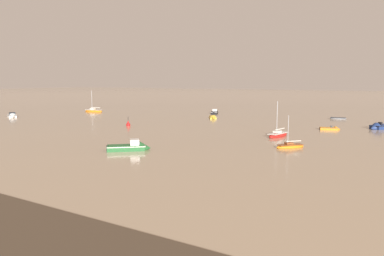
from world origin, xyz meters
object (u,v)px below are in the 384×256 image
Objects in this scene: motorboat_moored_0 at (12,116)px; sailboat_moored_2 at (290,146)px; motorboat_moored_1 at (332,129)px; motorboat_moored_2 at (380,127)px; sailboat_moored_0 at (94,111)px; motorboat_moored_3 at (215,112)px; motorboat_moored_5 at (213,118)px; motorboat_moored_4 at (133,148)px; sailboat_moored_1 at (278,135)px; rowboat_moored_0 at (338,119)px; channel_buoy at (128,124)px.

sailboat_moored_2 is at bearing 22.19° from motorboat_moored_0.
motorboat_moored_2 reaches higher than motorboat_moored_1.
motorboat_moored_0 is at bearing 67.63° from sailboat_moored_0.
motorboat_moored_0 is (-5.69, -25.26, 0.01)m from sailboat_moored_0.
motorboat_moored_5 is at bearing -176.59° from motorboat_moored_3.
motorboat_moored_5 is at bearing -95.61° from sailboat_moored_2.
motorboat_moored_1 is 0.70× the size of motorboat_moored_4.
sailboat_moored_0 is 85.08m from motorboat_moored_2.
sailboat_moored_1 reaches higher than motorboat_moored_2.
sailboat_moored_1 is 39.00m from rowboat_moored_0.
motorboat_moored_2 is at bearing -130.55° from motorboat_moored_3.
motorboat_moored_4 is 30.38m from channel_buoy.
sailboat_moored_0 reaches higher than sailboat_moored_2.
sailboat_moored_2 reaches higher than motorboat_moored_5.
sailboat_moored_0 is 1.24× the size of motorboat_moored_0.
sailboat_moored_2 reaches higher than motorboat_moored_0.
channel_buoy reaches higher than motorboat_moored_5.
sailboat_moored_1 is 1.57× the size of rowboat_moored_0.
sailboat_moored_2 is at bearing 147.49° from sailboat_moored_0.
rowboat_moored_0 is at bearing -136.60° from sailboat_moored_2.
sailboat_moored_0 is 1.52× the size of motorboat_moored_5.
motorboat_moored_0 reaches higher than motorboat_moored_5.
motorboat_moored_4 is 23.86m from sailboat_moored_2.
motorboat_moored_3 is (-48.02, 15.16, -0.00)m from motorboat_moored_2.
sailboat_moored_1 is (75.89, 3.82, -0.03)m from motorboat_moored_0.
sailboat_moored_1 is at bearing -4.36° from motorboat_moored_2.
sailboat_moored_0 is at bearing 98.95° from motorboat_moored_4.
motorboat_moored_1 is 10.95m from motorboat_moored_2.
motorboat_moored_3 is at bearing 70.66° from motorboat_moored_0.
motorboat_moored_2 reaches higher than rowboat_moored_0.
motorboat_moored_2 is at bearing 19.72° from motorboat_moored_1.
channel_buoy reaches higher than motorboat_moored_0.
motorboat_moored_4 is at bearing -1.93° from motorboat_moored_2.
motorboat_moored_0 is 1.37× the size of rowboat_moored_0.
motorboat_moored_0 reaches higher than motorboat_moored_1.
motorboat_moored_5 is 1.11× the size of rowboat_moored_0.
motorboat_moored_2 is 54.87m from channel_buoy.
sailboat_moored_0 is 73.40m from sailboat_moored_1.
motorboat_moored_1 is at bearing 164.69° from sailboat_moored_1.
motorboat_moored_0 is at bearing -53.56° from sailboat_moored_2.
motorboat_moored_0 is 65.49m from motorboat_moored_4.
sailboat_moored_0 is 40.28m from motorboat_moored_3.
motorboat_moored_5 is (-12.27, 47.54, -0.14)m from motorboat_moored_4.
sailboat_moored_1 reaches higher than motorboat_moored_1.
channel_buoy reaches higher than motorboat_moored_3.
sailboat_moored_2 reaches higher than motorboat_moored_4.
motorboat_moored_2 is 1.21× the size of motorboat_moored_3.
motorboat_moored_4 reaches higher than motorboat_moored_3.
motorboat_moored_0 is 0.86× the size of motorboat_moored_2.
sailboat_moored_0 is at bearing -59.95° from motorboat_moored_2.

